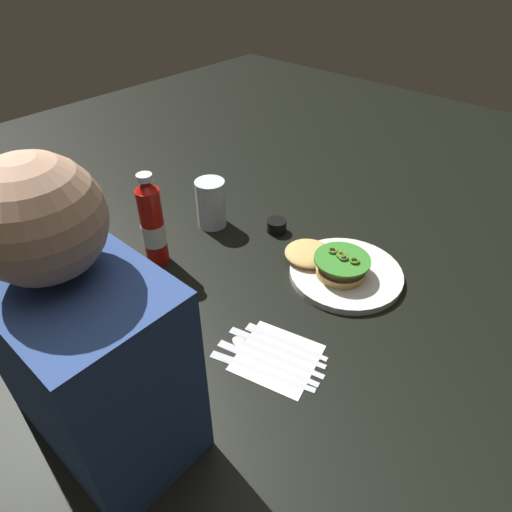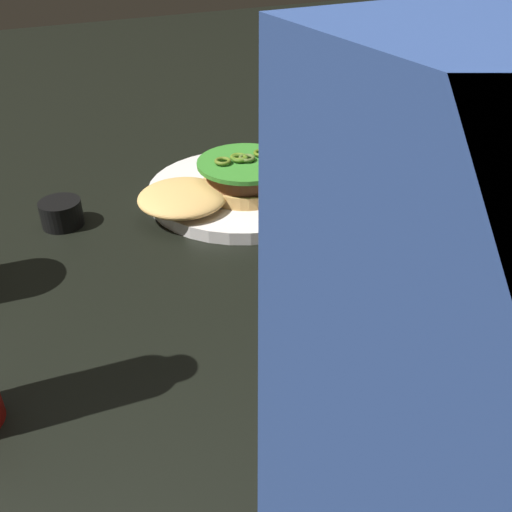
# 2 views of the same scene
# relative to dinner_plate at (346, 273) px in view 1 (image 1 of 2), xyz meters

# --- Properties ---
(ground_plane) EXTENTS (3.00, 3.00, 0.00)m
(ground_plane) POSITION_rel_dinner_plate_xyz_m (0.13, 0.06, -0.01)
(ground_plane) COLOR black
(dinner_plate) EXTENTS (0.27, 0.27, 0.02)m
(dinner_plate) POSITION_rel_dinner_plate_xyz_m (0.00, 0.00, 0.00)
(dinner_plate) COLOR silver
(dinner_plate) RESTS_ON ground_plane
(burger_sandwich) EXTENTS (0.22, 0.13, 0.05)m
(burger_sandwich) POSITION_rel_dinner_plate_xyz_m (0.04, 0.02, 0.03)
(burger_sandwich) COLOR tan
(burger_sandwich) RESTS_ON dinner_plate
(ketchup_bottle) EXTENTS (0.06, 0.06, 0.24)m
(ketchup_bottle) POSITION_rel_dinner_plate_xyz_m (0.39, 0.27, 0.10)
(ketchup_bottle) COLOR #B8140D
(ketchup_bottle) RESTS_ON ground_plane
(water_glass) EXTENTS (0.08, 0.08, 0.14)m
(water_glass) POSITION_rel_dinner_plate_xyz_m (0.41, 0.06, 0.06)
(water_glass) COLOR silver
(water_glass) RESTS_ON ground_plane
(condiment_cup) EXTENTS (0.05, 0.05, 0.03)m
(condiment_cup) POSITION_rel_dinner_plate_xyz_m (0.25, -0.04, 0.01)
(condiment_cup) COLOR black
(condiment_cup) RESTS_ON ground_plane
(napkin) EXTENTS (0.18, 0.18, 0.00)m
(napkin) POSITION_rel_dinner_plate_xyz_m (-0.04, 0.30, -0.01)
(napkin) COLOR white
(napkin) RESTS_ON ground_plane
(fork_utensil) EXTENTS (0.18, 0.06, 0.00)m
(fork_utensil) POSITION_rel_dinner_plate_xyz_m (-0.01, 0.27, -0.00)
(fork_utensil) COLOR silver
(fork_utensil) RESTS_ON napkin
(table_knife) EXTENTS (0.21, 0.07, 0.00)m
(table_knife) POSITION_rel_dinner_plate_xyz_m (-0.01, 0.29, -0.00)
(table_knife) COLOR silver
(table_knife) RESTS_ON napkin
(spoon_utensil) EXTENTS (0.20, 0.06, 0.00)m
(spoon_utensil) POSITION_rel_dinner_plate_xyz_m (-0.01, 0.31, -0.00)
(spoon_utensil) COLOR silver
(spoon_utensil) RESTS_ON napkin
(butter_knife) EXTENTS (0.22, 0.07, 0.00)m
(butter_knife) POSITION_rel_dinner_plate_xyz_m (-0.02, 0.33, -0.00)
(butter_knife) COLOR silver
(butter_knife) RESTS_ON napkin
(steak_knife) EXTENTS (0.21, 0.08, 0.00)m
(steak_knife) POSITION_rel_dinner_plate_xyz_m (-0.02, 0.36, -0.00)
(steak_knife) COLOR silver
(steak_knife) RESTS_ON napkin
(diner_person) EXTENTS (0.32, 0.19, 0.50)m
(diner_person) POSITION_rel_dinner_plate_xyz_m (0.09, 0.61, 0.20)
(diner_person) COLOR navy
(diner_person) RESTS_ON ground_plane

